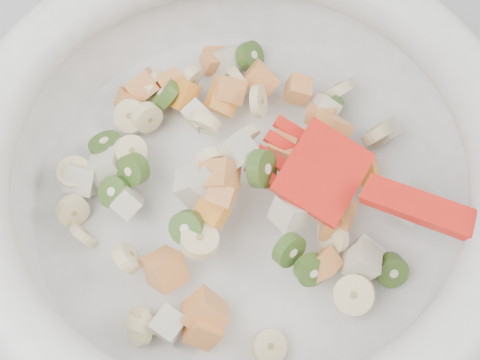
{
  "coord_description": "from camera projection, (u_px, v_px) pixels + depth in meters",
  "views": [
    {
      "loc": [
        0.15,
        1.2,
        1.37
      ],
      "look_at": [
        0.17,
        1.42,
        0.95
      ],
      "focal_mm": 50.0,
      "sensor_mm": 36.0,
      "label": 1
    }
  ],
  "objects": [
    {
      "name": "counter",
      "position": [
        115.0,
        340.0,
        0.92
      ],
      "size": [
        2.0,
        0.6,
        0.9
      ],
      "primitive_type": "cube",
      "color": "#9A9A9F",
      "rests_on": "ground"
    },
    {
      "name": "mixing_bowl",
      "position": [
        240.0,
        172.0,
        0.46
      ],
      "size": [
        0.44,
        0.39,
        0.12
      ],
      "color": "white",
      "rests_on": "counter"
    }
  ]
}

